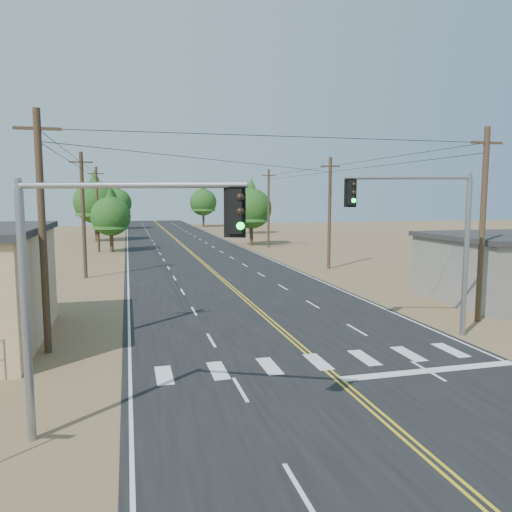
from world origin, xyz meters
name	(u,v)px	position (x,y,z in m)	size (l,w,h in m)	color
ground	(441,468)	(0.00, 0.00, 0.00)	(220.00, 220.00, 0.00)	olive
road	(219,276)	(0.00, 30.00, 0.01)	(15.00, 200.00, 0.02)	black
utility_pole_left_near	(42,231)	(-10.50, 12.00, 5.12)	(1.80, 0.30, 10.00)	#4C3826
utility_pole_left_mid	(83,214)	(-10.50, 32.00, 5.12)	(1.80, 0.30, 10.00)	#4C3826
utility_pole_left_far	(97,209)	(-10.50, 52.00, 5.12)	(1.80, 0.30, 10.00)	#4C3826
utility_pole_right_near	(482,224)	(10.50, 12.00, 5.12)	(1.80, 0.30, 10.00)	#4C3826
utility_pole_right_mid	(330,212)	(10.50, 32.00, 5.12)	(1.80, 0.30, 10.00)	#4C3826
utility_pole_right_far	(269,208)	(10.50, 52.00, 5.12)	(1.80, 0.30, 10.00)	#4C3826
signal_mast_left	(85,267)	(-8.19, 3.28, 4.73)	(5.54, 2.69, 6.96)	gray
signal_mast_right	(432,228)	(6.46, 10.38, 5.08)	(5.53, 1.95, 7.57)	gray
tree_left_near	(111,212)	(-9.00, 51.30, 4.70)	(4.61, 4.61, 7.68)	#3F2D1E
tree_left_mid	(95,198)	(-11.52, 66.54, 6.39)	(6.26, 6.26, 10.44)	#3F2D1E
tree_left_far	(117,200)	(-9.00, 94.66, 5.84)	(5.73, 5.73, 9.55)	#3F2D1E
tree_right_near	(251,204)	(9.00, 55.06, 5.49)	(5.38, 5.38, 8.97)	#3F2D1E
tree_right_mid	(250,206)	(14.00, 76.13, 4.87)	(4.78, 4.78, 7.97)	#3F2D1E
tree_right_far	(203,200)	(9.00, 98.52, 5.92)	(5.81, 5.81, 9.68)	#3F2D1E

